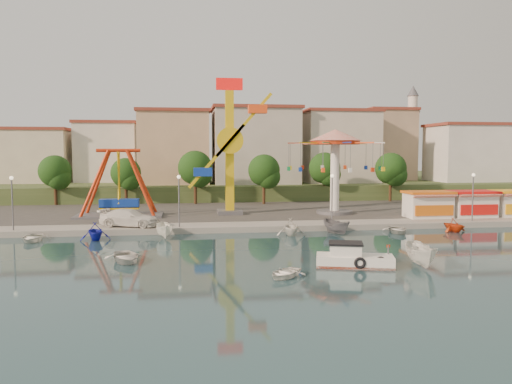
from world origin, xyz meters
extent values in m
plane|color=#152E3C|center=(0.00, 0.00, 0.00)|extent=(200.00, 200.00, 0.00)
cube|color=#9E998E|center=(0.00, 62.00, 0.30)|extent=(200.00, 100.00, 0.60)
cube|color=#4C4944|center=(0.00, 30.00, 0.60)|extent=(90.00, 28.00, 0.01)
cube|color=#384C26|center=(0.00, 67.00, 1.50)|extent=(200.00, 60.00, 3.00)
cube|color=#59595E|center=(-15.11, 22.16, 0.75)|extent=(10.00, 5.00, 0.30)
cube|color=#1235A6|center=(-15.11, 22.16, 2.20)|extent=(4.50, 1.40, 1.00)
cylinder|color=#B82D0E|center=(-15.11, 22.16, 8.40)|extent=(5.00, 0.40, 0.40)
cube|color=#59595E|center=(-2.01, 22.92, 0.85)|extent=(3.00, 3.00, 0.50)
cube|color=yellow|center=(-2.01, 22.92, 8.10)|extent=(1.00, 1.00, 15.00)
cube|color=red|center=(-2.01, 22.92, 16.40)|extent=(3.20, 0.50, 1.40)
cylinder|color=yellow|center=(-2.01, 22.12, 9.60)|extent=(3.20, 0.50, 3.20)
cube|color=yellow|center=(-0.35, 21.92, 11.48)|extent=(6.87, 0.35, 7.74)
cube|color=#F84816|center=(1.30, 21.92, 13.35)|extent=(2.20, 1.20, 1.00)
cylinder|color=#59595E|center=(10.87, 21.55, 0.80)|extent=(4.40, 4.40, 0.40)
cylinder|color=white|center=(10.87, 21.55, 5.10)|extent=(1.10, 1.10, 9.00)
cylinder|color=#B82D0E|center=(10.87, 21.55, 9.40)|extent=(6.00, 6.00, 0.50)
cone|color=red|center=(10.87, 21.55, 10.30)|extent=(6.40, 6.40, 1.40)
cube|color=white|center=(20.57, 16.50, 2.00)|extent=(5.00, 3.00, 2.80)
cube|color=#D06012|center=(20.57, 16.50, 3.55)|extent=(5.40, 3.40, 0.25)
cube|color=red|center=(20.57, 14.80, 3.20)|extent=(5.00, 0.77, 0.43)
cube|color=white|center=(26.05, 16.50, 2.00)|extent=(5.00, 3.00, 2.80)
cube|color=red|center=(26.05, 16.50, 3.55)|extent=(5.40, 3.40, 0.25)
cube|color=red|center=(26.05, 14.80, 3.20)|extent=(5.00, 0.77, 0.43)
cylinder|color=#59595E|center=(-24.00, 13.00, 3.10)|extent=(0.14, 0.14, 5.00)
cylinder|color=#59595E|center=(-8.00, 13.00, 3.10)|extent=(0.14, 0.14, 5.00)
cylinder|color=#59595E|center=(8.00, 13.00, 3.10)|extent=(0.14, 0.14, 5.00)
cylinder|color=#59595E|center=(24.00, 13.00, 3.10)|extent=(0.14, 0.14, 5.00)
cylinder|color=#382314|center=(-26.00, 36.98, 2.40)|extent=(0.44, 0.44, 3.60)
sphere|color=black|center=(-26.00, 36.98, 5.49)|extent=(4.60, 4.60, 4.60)
cylinder|color=#382314|center=(-16.00, 36.24, 2.30)|extent=(0.44, 0.44, 3.40)
sphere|color=black|center=(-16.00, 36.24, 5.22)|extent=(4.35, 4.35, 4.35)
cylinder|color=#382314|center=(-6.00, 35.81, 2.56)|extent=(0.44, 0.44, 3.92)
sphere|color=black|center=(-6.00, 35.81, 5.94)|extent=(5.02, 5.02, 5.02)
cylinder|color=#382314|center=(4.00, 34.36, 2.43)|extent=(0.44, 0.44, 3.66)
sphere|color=black|center=(4.00, 34.36, 5.58)|extent=(4.68, 4.68, 4.68)
cylinder|color=#382314|center=(14.00, 37.35, 2.50)|extent=(0.44, 0.44, 3.80)
sphere|color=black|center=(14.00, 37.35, 5.77)|extent=(4.86, 4.86, 4.86)
cylinder|color=#382314|center=(24.00, 35.54, 2.49)|extent=(0.44, 0.44, 3.77)
sphere|color=black|center=(24.00, 35.54, 5.73)|extent=(4.83, 4.83, 4.83)
cube|color=beige|center=(-33.37, 46.06, 8.93)|extent=(9.26, 9.53, 11.87)
cube|color=silver|center=(-21.33, 51.38, 7.32)|extent=(12.33, 9.01, 8.63)
cube|color=tan|center=(-8.19, 51.96, 8.62)|extent=(11.95, 9.28, 11.23)
cube|color=beige|center=(5.60, 48.80, 7.60)|extent=(12.59, 10.50, 9.20)
cube|color=beige|center=(19.07, 52.20, 7.62)|extent=(10.75, 9.23, 9.24)
cube|color=tan|center=(32.37, 50.33, 8.61)|extent=(12.77, 10.96, 11.21)
cube|color=silver|center=(44.15, 48.77, 9.18)|extent=(8.23, 8.98, 12.36)
cube|color=beige|center=(56.03, 53.70, 7.38)|extent=(11.59, 10.93, 8.76)
cylinder|color=silver|center=(36.00, 54.00, 11.00)|extent=(1.80, 1.80, 16.00)
cylinder|color=#59595E|center=(36.00, 54.00, 16.00)|extent=(2.80, 2.80, 0.30)
cone|color=#59595E|center=(36.00, 54.00, 20.00)|extent=(2.20, 2.20, 2.00)
cube|color=white|center=(4.69, -4.00, 0.33)|extent=(5.79, 3.46, 0.98)
cube|color=#B82D0E|center=(4.69, -4.00, 0.09)|extent=(5.79, 3.46, 0.17)
cube|color=white|center=(4.04, -3.89, 1.14)|extent=(2.53, 2.16, 0.98)
cube|color=black|center=(4.04, -3.89, 1.68)|extent=(2.80, 2.42, 0.13)
torus|color=black|center=(4.69, -5.08, 0.49)|extent=(0.85, 0.43, 0.83)
torus|color=black|center=(6.21, -5.03, 0.49)|extent=(0.85, 0.43, 0.83)
imported|color=silver|center=(-11.76, -0.25, 0.40)|extent=(3.74, 4.48, 0.80)
imported|color=white|center=(-0.91, -6.42, 0.31)|extent=(3.55, 3.59, 0.61)
imported|color=silver|center=(9.35, -4.74, 0.87)|extent=(2.37, 4.69, 1.73)
imported|color=white|center=(-13.04, 14.00, 1.49)|extent=(6.57, 4.24, 1.77)
imported|color=white|center=(-21.31, 9.80, 0.37)|extent=(2.65, 3.64, 0.74)
imported|color=#141AB1|center=(-15.72, 9.80, 0.83)|extent=(3.52, 3.81, 1.67)
imported|color=white|center=(-9.35, 9.80, 0.75)|extent=(1.98, 4.05, 1.50)
imported|color=silver|center=(2.89, 9.80, 0.86)|extent=(2.91, 3.34, 1.72)
imported|color=slate|center=(7.57, 9.80, 0.77)|extent=(2.56, 4.23, 1.53)
imported|color=silver|center=(13.95, 9.80, 0.37)|extent=(2.94, 3.82, 0.73)
imported|color=red|center=(20.05, 9.80, 0.74)|extent=(3.11, 3.36, 1.47)
camera|label=1|loc=(-7.11, -37.89, 8.13)|focal=35.00mm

